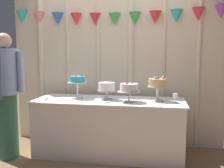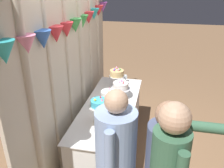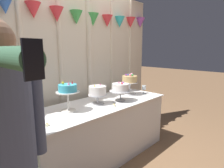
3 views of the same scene
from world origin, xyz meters
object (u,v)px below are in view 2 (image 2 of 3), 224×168
object	(u,v)px
cake_display_midright	(121,86)
wine_glass	(125,77)
guest_man_pink_jacket	(116,165)
cake_table	(110,127)
tealight_near_right	(125,104)
cake_display_leftmost	(99,105)
tealight_far_left	(102,142)
cake_display_rightmost	(117,74)
cake_display_midleft	(109,96)
tealight_near_left	(110,141)

from	to	relation	value
cake_display_midright	wine_glass	xyz separation A→B (m)	(0.61, 0.02, -0.09)
guest_man_pink_jacket	cake_table	bearing A→B (deg)	14.73
wine_glass	tealight_near_right	bearing A→B (deg)	-170.91
cake_display_leftmost	guest_man_pink_jacket	bearing A→B (deg)	-156.04
tealight_far_left	cake_table	bearing A→B (deg)	6.56
tealight_near_right	cake_display_midright	bearing A→B (deg)	25.04
cake_table	wine_glass	size ratio (longest dim) A/B	15.87
cake_display_midright	cake_display_rightmost	size ratio (longest dim) A/B	0.91
cake_display_leftmost	guest_man_pink_jacket	distance (m)	0.97
cake_display_midleft	tealight_near_right	bearing A→B (deg)	-72.91
cake_display_midleft	cake_display_rightmost	xyz separation A→B (m)	(0.70, 0.01, 0.06)
cake_display_midleft	cake_table	bearing A→B (deg)	-12.04
cake_display_rightmost	cake_display_midright	bearing A→B (deg)	-160.30
cake_display_rightmost	guest_man_pink_jacket	size ratio (longest dim) A/B	0.20
cake_display_rightmost	tealight_near_left	bearing A→B (deg)	-172.06
cake_display_midright	tealight_near_left	size ratio (longest dim) A/B	6.58
cake_display_leftmost	tealight_near_right	size ratio (longest dim) A/B	7.57
wine_glass	tealight_near_right	xyz separation A→B (m)	(-0.86, -0.14, -0.08)
cake_display_midleft	tealight_far_left	bearing A→B (deg)	-172.73
cake_table	tealight_near_left	xyz separation A→B (m)	(-0.86, -0.19, 0.41)
tealight_far_left	cake_display_midright	bearing A→B (deg)	-0.52
tealight_near_left	cake_display_midleft	bearing A→B (deg)	13.52
cake_table	tealight_near_right	size ratio (longest dim) A/B	43.12
tealight_near_left	guest_man_pink_jacket	distance (m)	0.53
cake_display_midleft	guest_man_pink_jacket	xyz separation A→B (m)	(-1.32, -0.36, -0.04)
cake_display_leftmost	tealight_far_left	distance (m)	0.50
tealight_far_left	tealight_near_left	bearing A→B (deg)	-74.60
cake_table	cake_display_leftmost	xyz separation A→B (m)	(-0.47, 0.04, 0.65)
tealight_near_left	tealight_near_right	xyz separation A→B (m)	(0.90, -0.04, 0.00)
cake_display_rightmost	wine_glass	world-z (taller)	cake_display_rightmost
cake_display_rightmost	tealight_far_left	xyz separation A→B (m)	(-1.55, -0.12, -0.23)
wine_glass	cake_display_rightmost	bearing A→B (deg)	153.98
cake_display_leftmost	tealight_near_left	xyz separation A→B (m)	(-0.39, -0.23, -0.24)
cake_table	wine_glass	xyz separation A→B (m)	(0.90, -0.09, 0.49)
cake_display_rightmost	cake_table	bearing A→B (deg)	-178.19
cake_display_leftmost	cake_display_midleft	bearing A→B (deg)	-3.94
cake_display_midleft	tealight_near_right	world-z (taller)	cake_display_midleft
wine_glass	tealight_near_right	distance (m)	0.87
cake_display_midleft	tealight_far_left	xyz separation A→B (m)	(-0.85, -0.11, -0.16)
guest_man_pink_jacket	cake_display_rightmost	bearing A→B (deg)	10.57
cake_display_midright	cake_display_rightmost	distance (m)	0.40
cake_table	tealight_far_left	xyz separation A→B (m)	(-0.88, -0.10, 0.41)
cake_display_leftmost	cake_display_rightmost	size ratio (longest dim) A/B	1.07
cake_table	cake_display_midright	xyz separation A→B (m)	(0.29, -0.11, 0.58)
tealight_near_right	guest_man_pink_jacket	xyz separation A→B (m)	(-1.39, -0.12, 0.12)
tealight_far_left	guest_man_pink_jacket	xyz separation A→B (m)	(-0.47, -0.25, 0.12)
cake_display_rightmost	tealight_near_left	world-z (taller)	cake_display_rightmost
cake_display_rightmost	wine_glass	distance (m)	0.30
wine_glass	tealight_far_left	xyz separation A→B (m)	(-1.78, -0.01, -0.08)
cake_display_midleft	wine_glass	distance (m)	0.94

